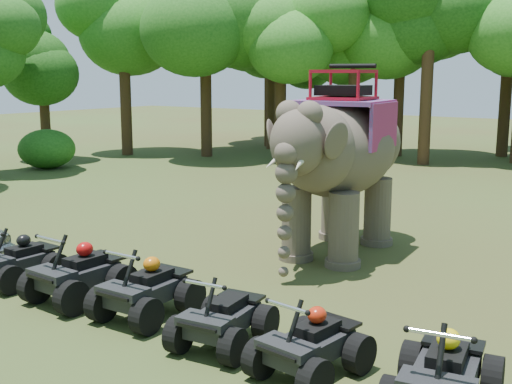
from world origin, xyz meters
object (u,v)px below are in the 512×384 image
at_px(atv_1, 79,266).
at_px(atv_5, 445,365).
at_px(atv_2, 146,281).
at_px(atv_0, 18,254).
at_px(elephant, 340,160).
at_px(atv_4, 311,335).
at_px(atv_3, 223,309).

height_order(atv_1, atv_5, atv_1).
bearing_deg(atv_2, atv_0, -179.77).
distance_m(atv_1, atv_5, 7.14).
bearing_deg(atv_1, atv_0, -177.31).
xyz_separation_m(elephant, atv_5, (4.68, -6.03, -1.57)).
distance_m(elephant, atv_1, 6.58).
distance_m(elephant, atv_2, 6.06).
xyz_separation_m(atv_2, atv_4, (3.53, -0.28, -0.05)).
bearing_deg(atv_0, atv_3, 0.58).
bearing_deg(atv_0, atv_4, 0.07).
xyz_separation_m(atv_0, atv_4, (7.06, -0.15, -0.00)).
xyz_separation_m(atv_3, atv_5, (3.58, -0.03, 0.06)).
bearing_deg(atv_3, atv_0, 172.37).
distance_m(atv_4, atv_5, 1.93).
distance_m(elephant, atv_0, 7.51).
relative_size(elephant, atv_3, 3.23).
height_order(atv_1, atv_3, atv_1).
relative_size(atv_2, atv_4, 1.08).
bearing_deg(atv_2, atv_5, -4.32).
bearing_deg(atv_5, atv_2, 168.16).
xyz_separation_m(atv_4, atv_5, (1.93, 0.05, 0.06)).
height_order(atv_1, atv_2, atv_1).
xyz_separation_m(atv_1, atv_2, (1.68, 0.10, -0.02)).
height_order(atv_2, atv_3, atv_2).
bearing_deg(atv_0, atv_5, 0.64).
bearing_deg(atv_3, atv_4, -9.85).
xyz_separation_m(atv_0, atv_2, (3.54, 0.13, 0.05)).
xyz_separation_m(elephant, atv_3, (1.10, -5.99, -1.63)).
height_order(atv_0, atv_5, atv_5).
bearing_deg(atv_1, atv_2, 5.43).
bearing_deg(atv_0, atv_2, 3.40).
bearing_deg(atv_2, atv_3, -7.88).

